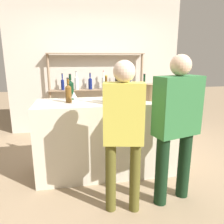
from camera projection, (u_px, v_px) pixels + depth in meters
ground_plane at (112, 170)px, 3.12m from camera, size 16.00×16.00×0.00m
bar_counter at (112, 137)px, 3.00m from camera, size 1.99×0.67×1.00m
back_wall at (96, 65)px, 4.63m from camera, size 3.59×0.12×2.80m
back_shelf at (97, 81)px, 4.53m from camera, size 1.98×0.18×1.65m
counter_bottle_0 at (122, 90)px, 2.84m from camera, size 0.09×0.09×0.36m
counter_bottle_1 at (68, 93)px, 2.76m from camera, size 0.08×0.08×0.31m
counter_bottle_2 at (71, 89)px, 2.95m from camera, size 0.09×0.09×0.35m
counter_bottle_3 at (144, 89)px, 3.01m from camera, size 0.07×0.07×0.34m
counter_bottle_4 at (106, 93)px, 2.66m from camera, size 0.08×0.08×0.35m
wine_glass at (74, 95)px, 2.68m from camera, size 0.08×0.08×0.15m
ice_bucket at (151, 92)px, 2.90m from camera, size 0.19×0.19×0.22m
cork_jar at (107, 97)px, 2.80m from camera, size 0.12×0.12×0.14m
customer_center at (123, 127)px, 2.09m from camera, size 0.41×0.24×1.54m
customer_right at (177, 121)px, 2.26m from camera, size 0.53×0.34×1.59m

